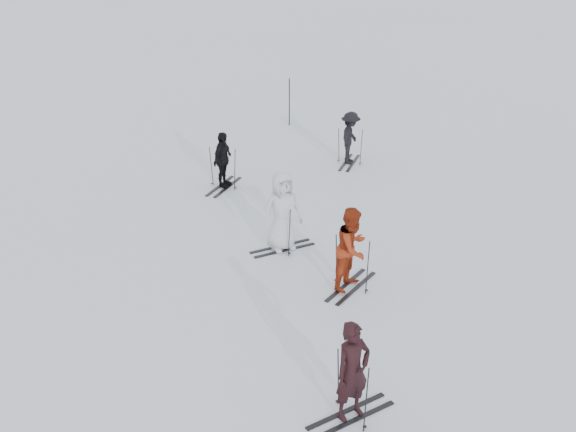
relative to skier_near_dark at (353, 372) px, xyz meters
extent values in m
plane|color=silver|center=(-3.23, 3.90, -0.90)|extent=(120.00, 120.00, 0.00)
imported|color=black|center=(0.00, 0.00, 0.00)|extent=(0.72, 0.78, 1.79)
imported|color=maroon|center=(-1.34, 4.00, 0.04)|extent=(0.87, 1.03, 1.88)
imported|color=silver|center=(-3.46, 5.09, 0.09)|extent=(1.10, 1.14, 1.97)
imported|color=black|center=(-6.58, 7.98, -0.08)|extent=(0.41, 0.96, 1.64)
imported|color=black|center=(-3.83, 11.27, -0.08)|extent=(0.70, 1.11, 1.64)
cylinder|color=black|center=(-7.09, 14.08, -0.03)|extent=(0.05, 0.05, 1.74)
camera|label=1|loc=(2.77, -9.16, 7.25)|focal=45.00mm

